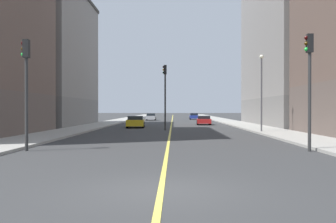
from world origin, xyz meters
The scene contains 14 objects.
ground_plane centered at (0.00, 0.00, 0.00)m, with size 400.00×400.00×0.00m, color #343536.
sidewalk_left centered at (9.22, 49.00, 0.07)m, with size 3.76×168.00×0.15m, color #9E9B93.
sidewalk_right centered at (-9.22, 49.00, 0.07)m, with size 3.76×168.00×0.15m, color #9E9B93.
lane_center_stripe centered at (0.00, 49.00, 0.01)m, with size 0.16×154.00×0.01m, color #E5D14C.
building_left_mid centered at (15.27, 39.44, 11.45)m, with size 8.65×23.78×22.87m.
building_right_midblock centered at (-15.27, 38.19, 8.45)m, with size 8.65×18.90×16.89m.
traffic_light_left_near centered at (6.93, 8.99, 3.72)m, with size 0.40×0.32×5.72m.
traffic_light_right_near centered at (-6.96, 8.99, 3.59)m, with size 0.40×0.32×5.50m.
traffic_light_median_far centered at (-0.54, 27.59, 4.11)m, with size 0.40×0.32×6.39m.
street_lamp_left_near centered at (7.94, 23.47, 4.22)m, with size 0.36×0.36×6.65m.
car_silver centered at (-3.94, 61.06, 0.63)m, with size 1.87×4.02×1.28m.
car_blue centered at (4.41, 67.26, 0.62)m, with size 1.79×3.91×1.27m.
car_yellow centered at (-3.96, 32.83, 0.65)m, with size 2.10×4.13×1.31m.
car_red centered at (4.31, 40.80, 0.60)m, with size 2.00×4.22×1.19m.
Camera 1 is at (0.33, -9.59, 2.06)m, focal length 40.59 mm.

